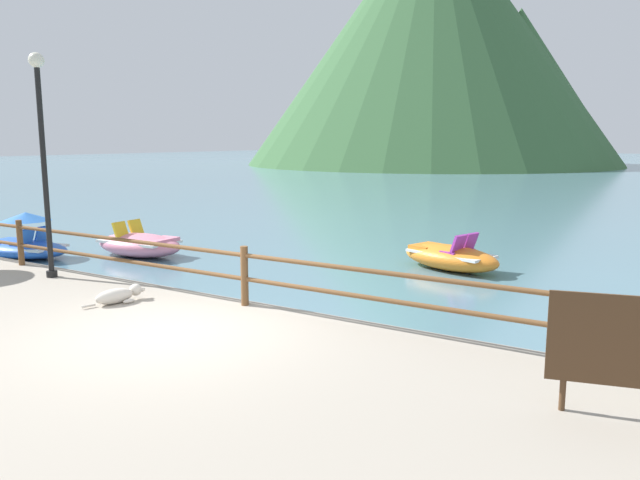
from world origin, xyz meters
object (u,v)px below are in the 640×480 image
object	(u,v)px
lamp_post	(42,145)
pedal_boat_4	(140,244)
pedal_boat_2	(24,243)
dog_resting	(118,295)
sign_board	(614,342)
pedal_boat_0	(450,257)

from	to	relation	value
lamp_post	pedal_boat_4	distance (m)	4.93
pedal_boat_2	dog_resting	bearing A→B (deg)	-21.68
sign_board	pedal_boat_4	xyz separation A→B (m)	(-11.63, 4.69, -0.82)
pedal_boat_4	pedal_boat_2	bearing A→B (deg)	-144.47
lamp_post	pedal_boat_2	world-z (taller)	lamp_post
sign_board	pedal_boat_2	bearing A→B (deg)	167.91
lamp_post	pedal_boat_2	distance (m)	5.31
dog_resting	pedal_boat_0	xyz separation A→B (m)	(3.02, 7.02, -0.22)
lamp_post	pedal_boat_4	xyz separation A→B (m)	(-1.80, 3.78, -2.59)
lamp_post	pedal_boat_4	world-z (taller)	lamp_post
sign_board	dog_resting	size ratio (longest dim) A/B	1.12
lamp_post	pedal_boat_4	size ratio (longest dim) A/B	1.59
pedal_boat_2	pedal_boat_4	distance (m)	2.91
pedal_boat_2	pedal_boat_4	bearing A→B (deg)	35.53
sign_board	dog_resting	world-z (taller)	sign_board
sign_board	pedal_boat_0	bearing A→B (deg)	119.88
lamp_post	dog_resting	size ratio (longest dim) A/B	3.91
sign_board	pedal_boat_0	world-z (taller)	sign_board
dog_resting	pedal_boat_0	size ratio (longest dim) A/B	0.39
lamp_post	dog_resting	world-z (taller)	lamp_post
sign_board	pedal_boat_0	size ratio (longest dim) A/B	0.44
pedal_boat_0	pedal_boat_2	bearing A→B (deg)	-156.09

